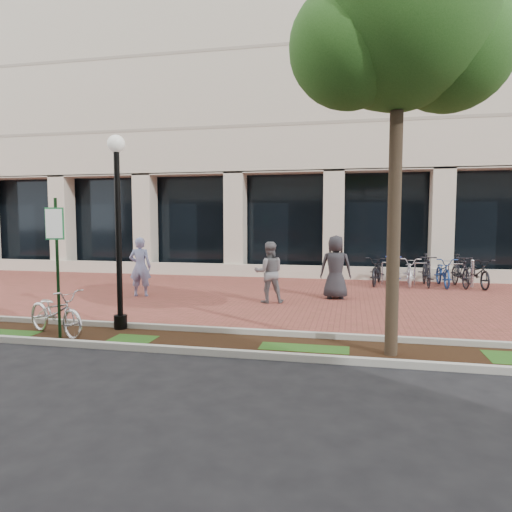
% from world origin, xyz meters
% --- Properties ---
extents(ground, '(120.00, 120.00, 0.00)m').
position_xyz_m(ground, '(0.00, 0.00, 0.00)').
color(ground, black).
rests_on(ground, ground).
extents(brick_plaza, '(40.00, 9.00, 0.01)m').
position_xyz_m(brick_plaza, '(0.00, 0.00, 0.01)').
color(brick_plaza, brown).
rests_on(brick_plaza, ground).
extents(planting_strip, '(40.00, 1.50, 0.01)m').
position_xyz_m(planting_strip, '(0.00, -5.25, 0.01)').
color(planting_strip, black).
rests_on(planting_strip, ground).
extents(curb_plaza_side, '(40.00, 0.12, 0.12)m').
position_xyz_m(curb_plaza_side, '(0.00, -4.50, 0.06)').
color(curb_plaza_side, '#ACACA3').
rests_on(curb_plaza_side, ground).
extents(curb_street_side, '(40.00, 0.12, 0.12)m').
position_xyz_m(curb_street_side, '(0.00, -6.00, 0.06)').
color(curb_street_side, '#ACACA3').
rests_on(curb_street_side, ground).
extents(near_office_building, '(40.00, 12.12, 16.00)m').
position_xyz_m(near_office_building, '(0.00, 10.47, 10.05)').
color(near_office_building, beige).
rests_on(near_office_building, ground).
extents(parking_sign, '(0.34, 0.07, 2.75)m').
position_xyz_m(parking_sign, '(-2.89, -5.54, 1.72)').
color(parking_sign, '#143818').
rests_on(parking_sign, ground).
extents(lamppost, '(0.36, 0.36, 4.07)m').
position_xyz_m(lamppost, '(-2.09, -4.60, 2.30)').
color(lamppost, black).
rests_on(lamppost, ground).
extents(street_tree, '(3.69, 3.07, 7.19)m').
position_xyz_m(street_tree, '(3.44, -5.33, 5.45)').
color(street_tree, '#493A29').
rests_on(street_tree, ground).
extents(locked_bicycle, '(1.91, 1.31, 0.95)m').
position_xyz_m(locked_bicycle, '(-3.10, -5.34, 0.48)').
color(locked_bicycle, silver).
rests_on(locked_bicycle, ground).
extents(pedestrian_left, '(0.72, 0.54, 1.79)m').
position_xyz_m(pedestrian_left, '(-3.52, -0.73, 0.90)').
color(pedestrian_left, '#818EC1').
rests_on(pedestrian_left, ground).
extents(pedestrian_mid, '(0.97, 0.83, 1.71)m').
position_xyz_m(pedestrian_mid, '(0.46, -0.95, 0.85)').
color(pedestrian_mid, slate).
rests_on(pedestrian_mid, ground).
extents(pedestrian_right, '(0.93, 0.62, 1.87)m').
position_xyz_m(pedestrian_right, '(2.26, 0.05, 0.93)').
color(pedestrian_right, '#242428').
rests_on(pedestrian_right, ground).
extents(bollard, '(0.12, 0.12, 0.97)m').
position_xyz_m(bollard, '(6.74, 3.21, 0.49)').
color(bollard, silver).
rests_on(bollard, ground).
extents(bike_rack_cluster, '(4.26, 2.01, 1.12)m').
position_xyz_m(bike_rack_cluster, '(5.26, 3.23, 0.53)').
color(bike_rack_cluster, black).
rests_on(bike_rack_cluster, ground).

